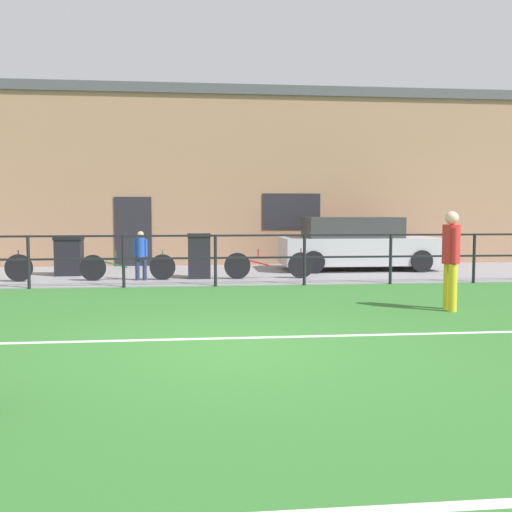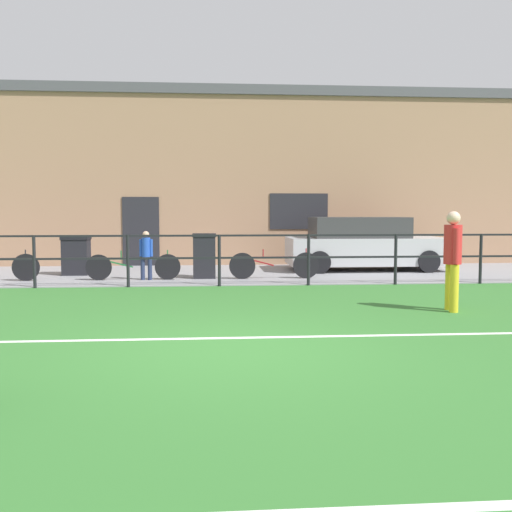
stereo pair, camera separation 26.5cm
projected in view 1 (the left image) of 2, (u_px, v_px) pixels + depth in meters
name	position (u px, v px, depth m)	size (l,w,h in m)	color
ground	(234.00, 351.00, 7.07)	(60.00, 44.00, 0.04)	#33702D
field_line_touchline	(231.00, 338.00, 7.67)	(36.00, 0.11, 0.00)	white
pavement_strip	(212.00, 274.00, 15.49)	(48.00, 5.00, 0.02)	gray
perimeter_fence	(215.00, 253.00, 12.96)	(36.07, 0.07, 1.15)	black
clubhouse_facade	(208.00, 178.00, 18.96)	(28.00, 2.56, 5.49)	#A37A5B
player_striker	(451.00, 254.00, 9.80)	(0.29, 0.45, 1.66)	gold
spectator_child	(141.00, 252.00, 13.95)	(0.32, 0.21, 1.17)	#232D4C
parked_car_red	(357.00, 245.00, 16.52)	(4.37, 1.88, 1.48)	#B7B7BC
bicycle_parked_1	(269.00, 265.00, 14.32)	(2.21, 0.04, 0.74)	black
bicycle_parked_2	(128.00, 267.00, 13.96)	(2.25, 0.04, 0.72)	black
trash_bin_0	(199.00, 256.00, 14.40)	(0.57, 0.49, 1.10)	black
trash_bin_1	(69.00, 256.00, 15.06)	(0.69, 0.58, 1.00)	black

